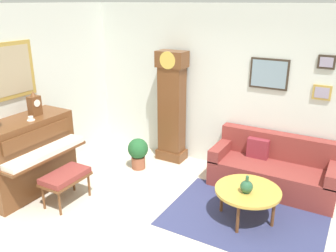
{
  "coord_description": "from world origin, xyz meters",
  "views": [
    {
      "loc": [
        2.06,
        -3.19,
        2.84
      ],
      "look_at": [
        -0.33,
        1.03,
        1.1
      ],
      "focal_mm": 37.54,
      "sensor_mm": 36.0,
      "label": 1
    }
  ],
  "objects": [
    {
      "name": "potted_plant",
      "position": [
        -1.2,
        1.48,
        0.32
      ],
      "size": [
        0.36,
        0.36,
        0.56
      ],
      "color": "#935138",
      "rests_on": "ground_plane"
    },
    {
      "name": "wall_left",
      "position": [
        -2.6,
        0.0,
        1.41
      ],
      "size": [
        0.13,
        4.9,
        2.8
      ],
      "color": "silver",
      "rests_on": "ground_plane"
    },
    {
      "name": "area_rug",
      "position": [
        0.94,
        0.91,
        0.0
      ],
      "size": [
        2.1,
        1.5,
        0.01
      ],
      "primitive_type": "cube",
      "color": "navy",
      "rests_on": "ground_plane"
    },
    {
      "name": "ground_plane",
      "position": [
        0.0,
        0.0,
        -0.05
      ],
      "size": [
        6.4,
        6.0,
        0.1
      ],
      "primitive_type": "cube",
      "color": "beige"
    },
    {
      "name": "teacup",
      "position": [
        -2.1,
        0.06,
        1.2
      ],
      "size": [
        0.12,
        0.12,
        0.06
      ],
      "color": "white",
      "rests_on": "piano"
    },
    {
      "name": "coffee_table",
      "position": [
        0.95,
        0.93,
        0.42
      ],
      "size": [
        0.88,
        0.88,
        0.46
      ],
      "color": "gold",
      "rests_on": "ground_plane"
    },
    {
      "name": "grandfather_clock",
      "position": [
        -0.88,
        2.14,
        0.96
      ],
      "size": [
        0.52,
        0.34,
        2.03
      ],
      "color": "brown",
      "rests_on": "ground_plane"
    },
    {
      "name": "piano",
      "position": [
        -2.23,
        0.02,
        0.6
      ],
      "size": [
        0.87,
        1.44,
        1.17
      ],
      "color": "brown",
      "rests_on": "ground_plane"
    },
    {
      "name": "piano_bench",
      "position": [
        -1.48,
        0.03,
        0.41
      ],
      "size": [
        0.42,
        0.7,
        0.48
      ],
      "color": "brown",
      "rests_on": "ground_plane"
    },
    {
      "name": "green_jug",
      "position": [
        0.96,
        0.84,
        0.54
      ],
      "size": [
        0.17,
        0.17,
        0.24
      ],
      "color": "#234C33",
      "rests_on": "coffee_table"
    },
    {
      "name": "mantel_clock",
      "position": [
        -2.23,
        0.26,
        1.35
      ],
      "size": [
        0.13,
        0.18,
        0.38
      ],
      "color": "brown",
      "rests_on": "piano"
    },
    {
      "name": "couch",
      "position": [
        1.05,
        1.99,
        0.31
      ],
      "size": [
        1.9,
        0.8,
        0.84
      ],
      "color": "maroon",
      "rests_on": "ground_plane"
    },
    {
      "name": "wall_back",
      "position": [
        0.02,
        2.4,
        1.4
      ],
      "size": [
        5.3,
        0.13,
        2.8
      ],
      "color": "silver",
      "rests_on": "ground_plane"
    }
  ]
}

